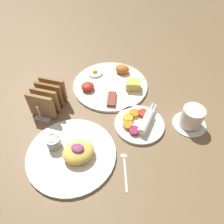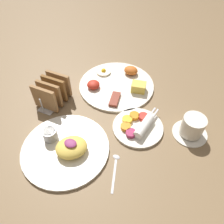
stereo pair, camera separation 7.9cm
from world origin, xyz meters
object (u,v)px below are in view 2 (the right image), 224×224
Objects in this scene: plate_breakfast at (117,84)px; coffee_cup at (192,127)px; plate_foreground at (66,147)px; toast_rack at (52,92)px; plate_condiments at (138,126)px.

plate_breakfast is 0.36m from coffee_cup.
toast_rack is (-0.16, 0.17, 0.03)m from plate_foreground.
plate_foreground is 2.39× the size of coffee_cup.
coffee_cup reaches higher than plate_breakfast.
toast_rack is at bearing 133.24° from plate_foreground.
toast_rack reaches higher than plate_foreground.
plate_breakfast is at bearing 158.60° from coffee_cup.
plate_breakfast is 1.70× the size of plate_condiments.
toast_rack is at bearing -179.03° from plate_condiments.
coffee_cup is (0.36, 0.23, 0.02)m from plate_foreground.
coffee_cup is (0.33, -0.13, 0.03)m from plate_breakfast.
toast_rack is (-0.35, -0.01, 0.04)m from plate_condiments.
toast_rack is at bearing -135.50° from plate_breakfast.
plate_foreground is at bearing -135.64° from plate_condiments.
plate_foreground is 0.24m from toast_rack.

